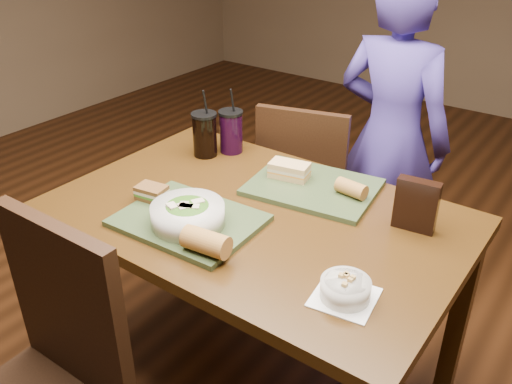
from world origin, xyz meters
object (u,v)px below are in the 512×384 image
Objects in this scene: tray_near at (189,220)px; soup_bowl at (345,289)px; chip_bag at (416,205)px; diner at (391,139)px; sandwich_near at (152,193)px; dining_table at (256,235)px; baguette_near at (206,242)px; tray_far at (313,187)px; cup_cola at (205,134)px; salad_bowl at (188,213)px; baguette_far at (351,188)px; chair_far at (310,189)px; chair_near at (46,379)px; sandwich_far at (289,170)px; cup_berry at (231,131)px.

tray_near is 0.56m from soup_bowl.
chip_bag reaches higher than tray_near.
diner reaches higher than sandwich_near.
dining_table is 0.32m from baguette_near.
diner is 1.08m from tray_near.
cup_cola is (-0.48, -0.00, 0.08)m from tray_far.
tray_far is at bearing 68.45° from salad_bowl.
baguette_far is 0.62m from cup_cola.
sandwich_near is at bearing -133.58° from tray_far.
diner is 0.66m from baguette_far.
soup_bowl is (0.43, -0.21, 0.12)m from dining_table.
chair_far is at bearing 93.16° from tray_near.
cup_cola reaches higher than sandwich_near.
baguette_near is 1.31× the size of baguette_far.
diner is at bearing 81.92° from chair_near.
cup_cola is at bearing -179.77° from tray_far.
dining_table is 4.91× the size of cup_cola.
dining_table is 0.24m from tray_near.
tray_far is at bearing 73.02° from dining_table.
dining_table is at bearing 63.59° from salad_bowl.
salad_bowl is 1.35× the size of chip_bag.
cup_cola is 1.61× the size of chip_bag.
baguette_near is 0.69m from cup_cola.
dining_table is 0.50m from soup_bowl.
cup_berry reaches higher than sandwich_far.
chip_bag reaches higher than soup_bowl.
salad_bowl reaches higher than baguette_far.
tray_near is 0.54m from baguette_far.
salad_bowl is 1.64× the size of baguette_near.
baguette_far is (0.51, 0.40, 0.00)m from sandwich_near.
cup_berry reaches higher than salad_bowl.
baguette_far is (0.31, 0.45, -0.01)m from salad_bowl.
soup_bowl is at bearing -98.84° from chip_bag.
sandwich_near is 0.36m from baguette_near.
chip_bag is (0.37, -0.69, 0.12)m from diner.
cup_cola is at bearing -179.00° from baguette_far.
cup_cola reaches higher than sandwich_far.
sandwich_near is 0.71× the size of sandwich_far.
chair_near reaches higher than tray_near.
diner is at bearing 89.56° from tray_far.
sandwich_far is (-0.03, 0.23, 0.14)m from dining_table.
sandwich_near is 0.41× the size of cup_berry.
chair_near is 3.64× the size of cup_cola.
sandwich_far is (0.13, 0.95, 0.26)m from chair_near.
sandwich_near is at bearing -99.37° from chair_far.
diner is at bearing 80.71° from salad_bowl.
diner is at bearing 107.88° from soup_bowl.
baguette_near is at bearing -32.81° from tray_near.
chair_far is at bearing 133.73° from baguette_far.
chair_far is at bearing 48.17° from diner.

